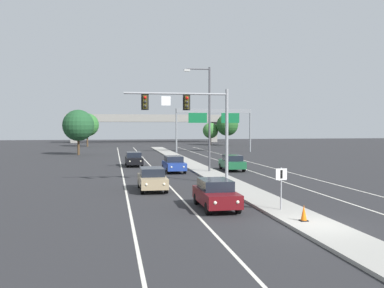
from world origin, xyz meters
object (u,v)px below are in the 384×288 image
(traffic_cone_median_nose, at_px, (304,213))
(tree_far_right_b, at_px, (211,131))
(overhead_signal_mast, at_px, (194,115))
(street_lamp_median, at_px, (207,113))
(car_receding_green, at_px, (232,163))
(tree_far_left_b, at_px, (87,125))
(tree_far_left_c, at_px, (78,125))
(car_oncoming_blue, at_px, (174,164))
(highway_sign_gantry, at_px, (214,116))
(tree_far_right_c, at_px, (227,125))
(car_oncoming_darkred, at_px, (216,194))
(car_oncoming_black, at_px, (134,159))
(car_oncoming_tan, at_px, (152,179))
(median_sign_post, at_px, (281,182))

(traffic_cone_median_nose, bearing_deg, tree_far_right_b, 80.35)
(overhead_signal_mast, relative_size, street_lamp_median, 0.80)
(car_receding_green, bearing_deg, street_lamp_median, -153.55)
(street_lamp_median, height_order, tree_far_left_b, street_lamp_median)
(tree_far_left_c, bearing_deg, street_lamp_median, -63.77)
(car_oncoming_blue, xyz_separation_m, traffic_cone_median_nose, (2.78, -23.52, -0.31))
(tree_far_left_c, bearing_deg, highway_sign_gantry, 8.16)
(tree_far_left_c, bearing_deg, tree_far_right_c, 42.09)
(car_oncoming_darkred, relative_size, car_oncoming_blue, 1.00)
(car_receding_green, relative_size, highway_sign_gantry, 0.34)
(car_oncoming_black, distance_m, tree_far_right_b, 55.08)
(car_oncoming_darkred, height_order, car_oncoming_tan, same)
(car_oncoming_tan, distance_m, car_oncoming_blue, 12.10)
(median_sign_post, distance_m, highway_sign_gantry, 52.85)
(traffic_cone_median_nose, height_order, tree_far_right_b, tree_far_right_b)
(median_sign_post, distance_m, tree_far_right_c, 79.12)
(tree_far_right_b, bearing_deg, tree_far_left_c, -132.52)
(street_lamp_median, relative_size, tree_far_right_c, 1.37)
(tree_far_right_c, bearing_deg, highway_sign_gantry, -109.68)
(car_oncoming_tan, bearing_deg, car_oncoming_blue, 74.99)
(traffic_cone_median_nose, distance_m, highway_sign_gantry, 55.74)
(car_oncoming_darkred, bearing_deg, tree_far_right_b, 77.61)
(tree_far_right_c, bearing_deg, median_sign_post, -102.74)
(tree_far_right_c, bearing_deg, tree_far_right_b, 149.71)
(median_sign_post, xyz_separation_m, traffic_cone_median_nose, (-0.02, -2.83, -1.08))
(street_lamp_median, xyz_separation_m, tree_far_right_c, (17.11, 57.30, -1.03))
(overhead_signal_mast, xyz_separation_m, tree_far_left_c, (-11.41, 37.48, -0.75))
(median_sign_post, height_order, traffic_cone_median_nose, median_sign_post)
(car_receding_green, xyz_separation_m, tree_far_left_b, (-17.40, 55.72, 3.95))
(car_oncoming_darkred, xyz_separation_m, car_receding_green, (6.32, 19.61, 0.00))
(overhead_signal_mast, xyz_separation_m, car_oncoming_blue, (-0.27, 9.40, -4.54))
(car_oncoming_black, relative_size, traffic_cone_median_nose, 6.08)
(car_receding_green, distance_m, tree_far_right_b, 58.96)
(median_sign_post, height_order, street_lamp_median, street_lamp_median)
(car_oncoming_tan, bearing_deg, car_oncoming_darkred, -69.03)
(street_lamp_median, bearing_deg, traffic_cone_median_nose, -90.87)
(median_sign_post, xyz_separation_m, tree_far_right_c, (17.43, 77.11, 3.18))
(street_lamp_median, relative_size, highway_sign_gantry, 0.75)
(traffic_cone_median_nose, relative_size, tree_far_left_c, 0.10)
(car_oncoming_blue, height_order, car_receding_green, same)
(car_oncoming_tan, bearing_deg, median_sign_post, -56.60)
(traffic_cone_median_nose, distance_m, tree_far_right_c, 81.93)
(tree_far_left_c, bearing_deg, tree_far_left_b, 90.49)
(car_oncoming_darkred, height_order, tree_far_left_c, tree_far_left_c)
(street_lamp_median, relative_size, tree_far_right_b, 1.89)
(street_lamp_median, height_order, car_oncoming_tan, street_lamp_median)
(highway_sign_gantry, height_order, tree_far_right_c, highway_sign_gantry)
(street_lamp_median, relative_size, tree_far_left_c, 1.42)
(car_oncoming_black, bearing_deg, overhead_signal_mast, -77.18)
(traffic_cone_median_nose, xyz_separation_m, tree_far_right_c, (17.45, 79.94, 4.25))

